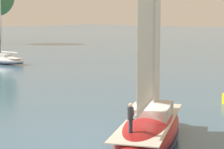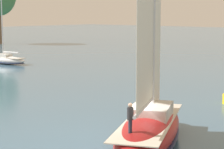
% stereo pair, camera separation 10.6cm
% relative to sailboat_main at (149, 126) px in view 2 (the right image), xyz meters
% --- Properties ---
extents(ground_plane, '(400.00, 400.00, 0.00)m').
position_rel_sailboat_main_xyz_m(ground_plane, '(-0.02, -0.01, -1.25)').
color(ground_plane, '#42667F').
extents(sailboat_main, '(12.00, 8.16, 16.15)m').
position_rel_sailboat_main_xyz_m(sailboat_main, '(0.00, 0.00, 0.00)').
color(sailboat_main, maroon).
rests_on(sailboat_main, ground).
extents(sailboat_moored_near_marina, '(3.45, 7.85, 10.45)m').
position_rel_sailboat_main_xyz_m(sailboat_moored_near_marina, '(19.27, 42.24, -0.54)').
color(sailboat_moored_near_marina, silver).
rests_on(sailboat_moored_near_marina, ground).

